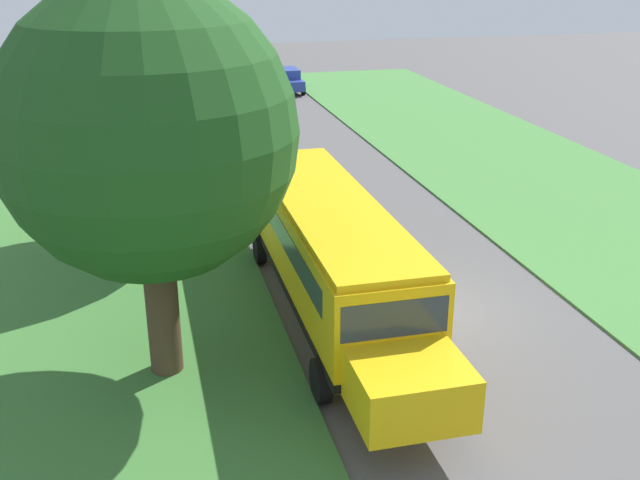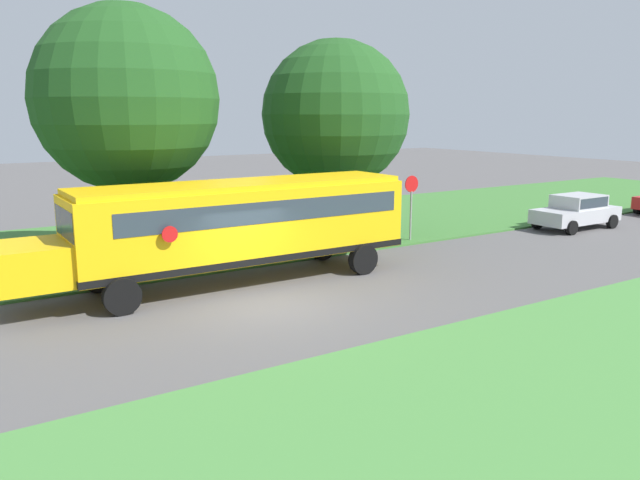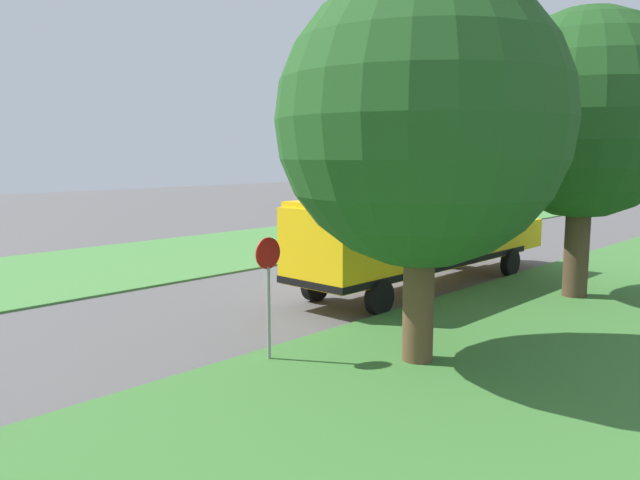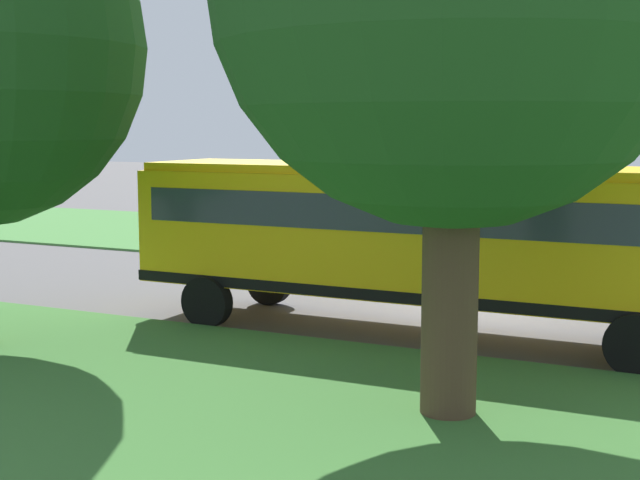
{
  "view_description": "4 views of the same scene",
  "coord_description": "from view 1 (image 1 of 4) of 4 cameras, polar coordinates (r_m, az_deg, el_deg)",
  "views": [
    {
      "loc": [
        -7.24,
        -17.08,
        9.26
      ],
      "look_at": [
        -2.53,
        1.85,
        1.56
      ],
      "focal_mm": 42.0,
      "sensor_mm": 36.0,
      "label": 1
    },
    {
      "loc": [
        14.68,
        -7.71,
        5.18
      ],
      "look_at": [
        -1.67,
        2.79,
        1.26
      ],
      "focal_mm": 35.0,
      "sensor_mm": 36.0,
      "label": 2
    },
    {
      "loc": [
        -14.4,
        17.87,
        4.48
      ],
      "look_at": [
        -1.03,
        3.73,
        1.81
      ],
      "focal_mm": 35.0,
      "sensor_mm": 36.0,
      "label": 3
    },
    {
      "loc": [
        -18.14,
        -4.98,
        3.88
      ],
      "look_at": [
        -2.18,
        2.67,
        1.6
      ],
      "focal_mm": 50.0,
      "sensor_mm": 36.0,
      "label": 4
    }
  ],
  "objects": [
    {
      "name": "school_bus",
      "position": [
        19.44,
        0.86,
        -0.63
      ],
      "size": [
        2.85,
        12.42,
        3.16
      ],
      "color": "yellow",
      "rests_on": "ground"
    },
    {
      "name": "stop_sign",
      "position": [
        27.38,
        -7.95,
        5.39
      ],
      "size": [
        0.08,
        0.68,
        2.74
      ],
      "color": "gray",
      "rests_on": "ground"
    },
    {
      "name": "car_silver_nearest",
      "position": [
        35.94,
        -6.56,
        7.92
      ],
      "size": [
        2.02,
        4.4,
        1.56
      ],
      "color": "#B7B7BC",
      "rests_on": "ground"
    },
    {
      "name": "oak_tree_beside_bus",
      "position": [
        15.9,
        -12.65,
        8.03
      ],
      "size": [
        6.29,
        6.29,
        8.83
      ],
      "color": "#4C3826",
      "rests_on": "ground"
    },
    {
      "name": "car_blue_furthest",
      "position": [
        51.66,
        -2.65,
        12.19
      ],
      "size": [
        2.02,
        4.4,
        1.56
      ],
      "color": "#283D93",
      "rests_on": "ground"
    },
    {
      "name": "oak_tree_roadside_mid",
      "position": [
        24.32,
        -13.07,
        11.59
      ],
      "size": [
        6.08,
        6.08,
        8.22
      ],
      "color": "brown",
      "rests_on": "ground"
    },
    {
      "name": "grass_verge",
      "position": [
        19.6,
        -20.52,
        -8.02
      ],
      "size": [
        12.0,
        80.0,
        0.08
      ],
      "primitive_type": "cube",
      "color": "#3D7533",
      "rests_on": "ground"
    },
    {
      "name": "ground_plane",
      "position": [
        20.73,
        8.07,
        -5.22
      ],
      "size": [
        120.0,
        120.0,
        0.0
      ],
      "primitive_type": "plane",
      "color": "#565454"
    },
    {
      "name": "car_red_middle",
      "position": [
        43.84,
        -8.04,
        10.32
      ],
      "size": [
        2.02,
        4.4,
        1.56
      ],
      "color": "#B21E1E",
      "rests_on": "ground"
    }
  ]
}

